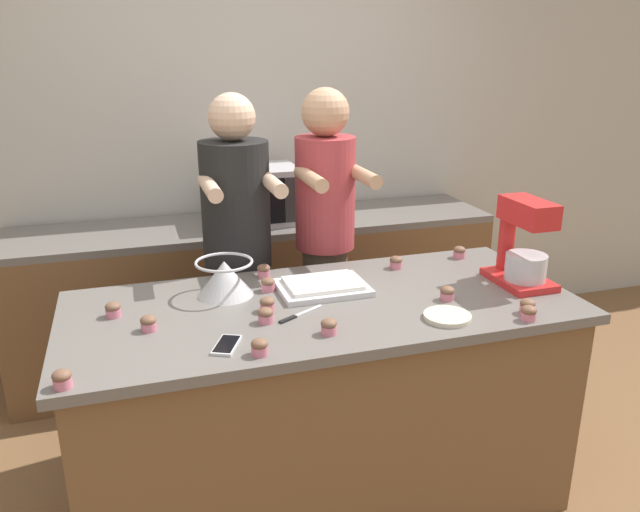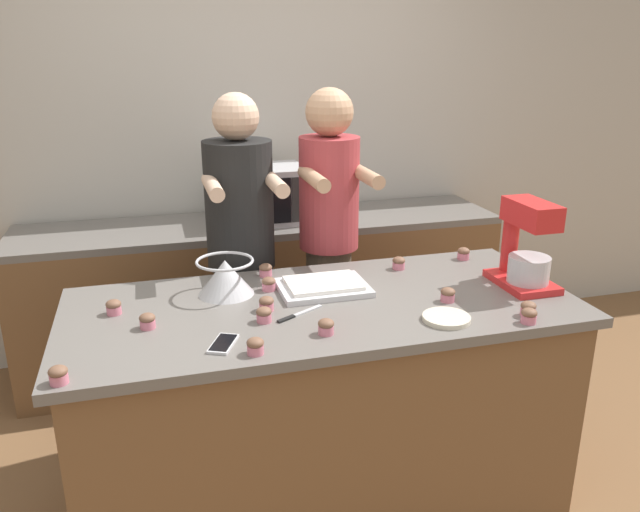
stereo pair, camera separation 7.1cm
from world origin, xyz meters
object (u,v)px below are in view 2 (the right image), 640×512
(small_plate, at_px, (446,318))
(cupcake_0, at_px, (528,308))
(cupcake_4, at_px, (266,304))
(cupcake_7, at_px, (399,263))
(cupcake_2, at_px, (266,270))
(cupcake_3, at_px, (255,346))
(person_left, at_px, (242,262))
(cupcake_9, at_px, (58,375))
(mixing_bowl, at_px, (225,276))
(microwave_oven, at_px, (265,194))
(cupcake_11, at_px, (264,314))
(stand_mixer, at_px, (526,249))
(cupcake_6, at_px, (326,326))
(baking_tray, at_px, (323,286))
(cupcake_8, at_px, (114,307))
(cupcake_1, at_px, (147,321))
(cupcake_10, at_px, (269,284))
(person_right, at_px, (329,250))
(cupcake_12, at_px, (448,294))
(cupcake_13, at_px, (463,253))
(cell_phone, at_px, (223,344))
(cupcake_5, at_px, (529,316))
(knife, at_px, (297,315))

(small_plate, bearing_deg, cupcake_0, -7.91)
(cupcake_4, relative_size, cupcake_7, 1.00)
(cupcake_2, bearing_deg, cupcake_3, -103.61)
(person_left, height_order, cupcake_9, person_left)
(person_left, distance_m, cupcake_0, 1.33)
(small_plate, bearing_deg, mixing_bowl, 147.38)
(cupcake_0, height_order, cupcake_4, same)
(mixing_bowl, distance_m, small_plate, 0.89)
(cupcake_4, bearing_deg, person_left, 89.60)
(microwave_oven, xyz_separation_m, cupcake_11, (-0.28, -1.40, -0.12))
(cupcake_0, distance_m, cupcake_9, 1.64)
(stand_mixer, relative_size, cupcake_6, 6.37)
(baking_tray, height_order, cupcake_0, cupcake_0)
(cupcake_8, bearing_deg, cupcake_0, -16.25)
(cupcake_1, relative_size, cupcake_4, 1.00)
(cupcake_10, bearing_deg, cupcake_4, -103.61)
(cupcake_7, bearing_deg, stand_mixer, -38.30)
(mixing_bowl, xyz_separation_m, cupcake_7, (0.79, 0.09, -0.05))
(person_right, distance_m, cupcake_0, 1.08)
(person_left, distance_m, cupcake_9, 1.23)
(baking_tray, xyz_separation_m, cupcake_6, (-0.10, -0.40, 0.01))
(person_right, xyz_separation_m, cupcake_0, (0.50, -0.95, 0.02))
(mixing_bowl, bearing_deg, cupcake_12, -20.65)
(baking_tray, xyz_separation_m, cupcake_1, (-0.71, -0.18, 0.01))
(cupcake_9, bearing_deg, cupcake_13, 22.38)
(cell_phone, relative_size, cupcake_5, 2.78)
(microwave_oven, distance_m, cupcake_3, 1.69)
(small_plate, bearing_deg, cell_phone, 178.48)
(cupcake_9, bearing_deg, cupcake_6, 7.05)
(cupcake_8, xyz_separation_m, cupcake_11, (0.53, -0.22, 0.00))
(person_left, distance_m, small_plate, 1.10)
(stand_mixer, distance_m, cupcake_9, 1.83)
(small_plate, bearing_deg, cupcake_10, 140.49)
(person_right, height_order, cupcake_8, person_right)
(baking_tray, distance_m, cupcake_2, 0.30)
(microwave_oven, relative_size, knife, 2.24)
(cupcake_3, height_order, cupcake_9, same)
(baking_tray, distance_m, cupcake_10, 0.23)
(cupcake_4, xyz_separation_m, cupcake_12, (0.71, -0.10, 0.00))
(person_left, xyz_separation_m, mixing_bowl, (-0.13, -0.43, 0.10))
(cupcake_1, distance_m, cupcake_10, 0.55)
(cell_phone, xyz_separation_m, cupcake_2, (0.27, 0.62, 0.02))
(cupcake_4, bearing_deg, cupcake_8, 167.52)
(person_right, height_order, cupcake_5, person_right)
(person_left, relative_size, knife, 8.41)
(cupcake_7, bearing_deg, cupcake_0, -66.36)
(cupcake_9, bearing_deg, microwave_oven, 60.30)
(baking_tray, relative_size, cupcake_10, 6.32)
(mixing_bowl, bearing_deg, cupcake_8, -168.79)
(knife, bearing_deg, cupcake_9, -160.33)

